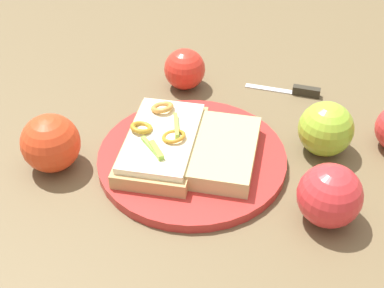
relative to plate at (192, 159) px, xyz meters
name	(u,v)px	position (x,y,z in m)	size (l,w,h in m)	color
ground_plane	(192,162)	(0.00, 0.00, -0.01)	(2.00, 2.00, 0.00)	brown
plate	(192,159)	(0.00, 0.00, 0.00)	(0.27, 0.27, 0.01)	#B52B28
sandwich	(162,142)	(0.04, 0.03, 0.02)	(0.19, 0.20, 0.05)	tan
bread_slice_side	(222,152)	(-0.03, -0.03, 0.02)	(0.15, 0.09, 0.03)	tan
apple_0	(326,129)	(-0.11, -0.16, 0.03)	(0.08, 0.08, 0.08)	#8FB830
apple_1	(51,143)	(0.13, 0.15, 0.03)	(0.08, 0.08, 0.08)	red
apple_3	(185,69)	(0.15, -0.12, 0.03)	(0.07, 0.07, 0.07)	red
apple_4	(330,196)	(-0.20, -0.05, 0.03)	(0.08, 0.08, 0.08)	red
knife	(295,90)	(0.01, -0.25, 0.00)	(0.11, 0.07, 0.02)	silver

